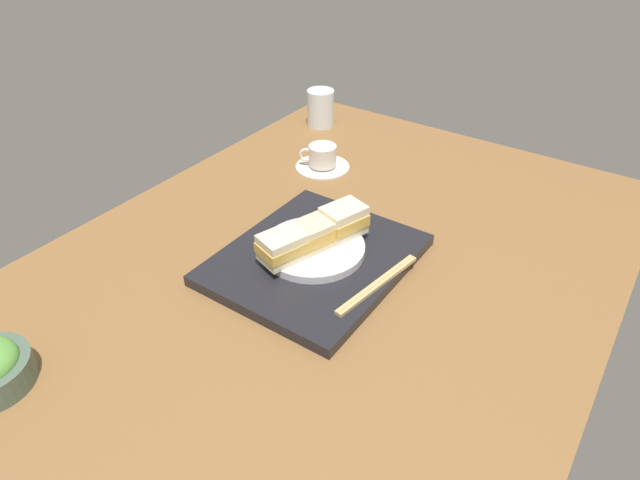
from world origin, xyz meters
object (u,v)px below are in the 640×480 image
sandwich_middle (313,234)px  chopsticks_pair (378,284)px  sandwich_far (342,220)px  coffee_cup (322,159)px  sandwich_plate (313,248)px  drinking_glass (321,108)px  sandwich_near (283,247)px

sandwich_middle → chopsticks_pair: 15.73cm
sandwich_far → sandwich_middle: bearing=162.2°
chopsticks_pair → coffee_cup: (34.39, 35.45, -0.15)cm
sandwich_plate → drinking_glass: bearing=33.3°
chopsticks_pair → coffee_cup: 49.39cm
sandwich_near → sandwich_far: bearing=-17.8°
sandwich_plate → chopsticks_pair: bearing=-96.9°
sandwich_near → drinking_glass: bearing=28.8°
sandwich_middle → coffee_cup: sandwich_middle is taller
chopsticks_pair → sandwich_far: bearing=57.1°
sandwich_far → chopsticks_pair: bearing=-122.9°
sandwich_middle → sandwich_far: bearing=-17.8°
chopsticks_pair → drinking_glass: bearing=42.2°
sandwich_plate → chopsticks_pair: sandwich_plate is taller
chopsticks_pair → sandwich_middle: bearing=83.1°
drinking_glass → sandwich_plate: bearing=-146.7°
coffee_cup → sandwich_plate: bearing=-148.1°
sandwich_plate → sandwich_near: 7.71cm
sandwich_middle → coffee_cup: 38.54cm
sandwich_near → coffee_cup: size_ratio=0.73×
sandwich_plate → sandwich_middle: bearing=180.0°
sandwich_near → chopsticks_pair: size_ratio=0.46×
sandwich_plate → drinking_glass: drinking_glass is taller
sandwich_plate → sandwich_far: size_ratio=2.04×
sandwich_near → chopsticks_pair: bearing=-74.6°
sandwich_middle → chopsticks_pair: bearing=-96.9°
sandwich_far → coffee_cup: size_ratio=0.72×
sandwich_plate → chopsticks_pair: (-1.85, -15.17, -0.44)cm
sandwich_plate → sandwich_far: bearing=-17.8°
sandwich_near → drinking_glass: drinking_glass is taller
sandwich_near → drinking_glass: 69.06cm
chopsticks_pair → sandwich_plate: bearing=83.1°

